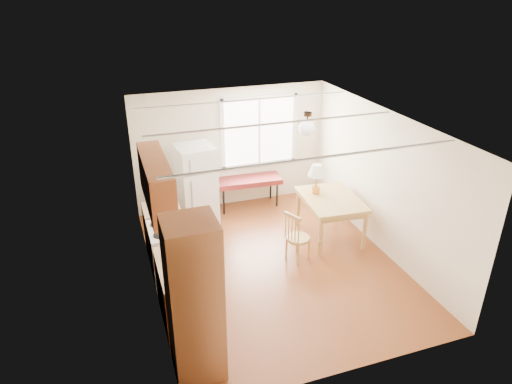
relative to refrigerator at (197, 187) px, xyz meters
name	(u,v)px	position (x,y,z in m)	size (l,w,h in m)	color
room_shell	(275,198)	(0.91, -1.79, 0.43)	(4.60, 5.60, 2.62)	#5B2912
kitchen_run	(176,260)	(-0.81, -2.42, 0.02)	(0.65, 3.40, 2.20)	brown
window_unit	(259,132)	(1.51, 0.69, 0.73)	(1.64, 0.05, 1.51)	white
pendant_light	(307,127)	(1.61, -1.39, 1.42)	(0.26, 0.26, 0.40)	#2F2015
refrigerator	(197,187)	(0.00, 0.00, 0.00)	(0.75, 0.75, 1.63)	white
bench	(248,181)	(1.17, 0.43, -0.24)	(1.42, 0.60, 0.64)	#591515
dining_table	(331,203)	(2.22, -1.28, -0.11)	(1.07, 1.37, 0.81)	#A77F40
chair	(295,235)	(1.28, -1.81, -0.30)	(0.45, 0.45, 0.91)	#A77F40
table_lamp	(317,173)	(2.04, -0.99, 0.41)	(0.33, 0.33, 0.56)	#BA803B
coffee_maker	(184,277)	(-0.81, -3.11, 0.21)	(0.18, 0.24, 0.35)	black
kettle	(169,244)	(-0.85, -2.19, 0.17)	(0.11, 0.11, 0.21)	red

